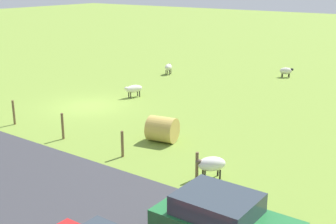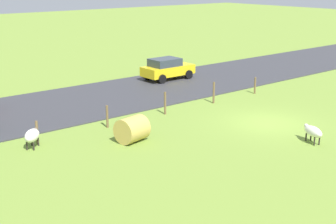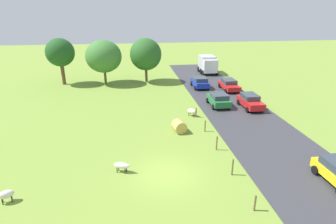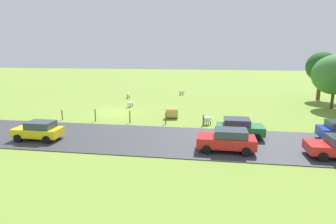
{
  "view_description": "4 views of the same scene",
  "coord_description": "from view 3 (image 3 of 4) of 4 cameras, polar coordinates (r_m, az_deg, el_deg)",
  "views": [
    {
      "loc": [
        18.04,
        18.99,
        7.37
      ],
      "look_at": [
        -0.72,
        5.33,
        0.41
      ],
      "focal_mm": 48.11,
      "sensor_mm": 36.0,
      "label": 1
    },
    {
      "loc": [
        -14.87,
        18.95,
        7.43
      ],
      "look_at": [
        2.1,
        5.05,
        1.07
      ],
      "focal_mm": 50.59,
      "sensor_mm": 36.0,
      "label": 2
    },
    {
      "loc": [
        -2.19,
        -16.61,
        11.33
      ],
      "look_at": [
        1.52,
        10.27,
        0.92
      ],
      "focal_mm": 28.99,
      "sensor_mm": 36.0,
      "label": 3
    },
    {
      "loc": [
        31.9,
        11.39,
        7.27
      ],
      "look_at": [
        0.09,
        6.38,
        0.24
      ],
      "focal_mm": 30.06,
      "sensor_mm": 36.0,
      "label": 4
    }
  ],
  "objects": [
    {
      "name": "car_0",
      "position": [
        41.44,
        6.73,
        6.27
      ],
      "size": [
        2.21,
        4.08,
        1.64
      ],
      "color": "#1933B2",
      "rests_on": "road_strip"
    },
    {
      "name": "fence_post_4",
      "position": [
        30.1,
        5.93,
        -0.14
      ],
      "size": [
        0.12,
        0.12,
        1.09
      ],
      "primitive_type": "cylinder",
      "color": "brown",
      "rests_on": "ground_plane"
    },
    {
      "name": "fence_post_1",
      "position": [
        20.42,
        13.41,
        -11.2
      ],
      "size": [
        0.12,
        0.12,
        1.3
      ],
      "primitive_type": "cylinder",
      "color": "brown",
      "rests_on": "ground_plane"
    },
    {
      "name": "sheep_1",
      "position": [
        20.18,
        -30.97,
        -14.66
      ],
      "size": [
        1.08,
        0.83,
        0.83
      ],
      "color": "silver",
      "rests_on": "ground_plane"
    },
    {
      "name": "fence_post_2",
      "position": [
        23.48,
        10.2,
        -6.47
      ],
      "size": [
        0.12,
        0.12,
        1.27
      ],
      "primitive_type": "cylinder",
      "color": "brown",
      "rests_on": "ground_plane"
    },
    {
      "name": "road_strip",
      "position": [
        23.45,
        24.86,
        -9.99
      ],
      "size": [
        8.0,
        80.0,
        0.06
      ],
      "primitive_type": "cube",
      "color": "#38383D",
      "rests_on": "ground_plane"
    },
    {
      "name": "fence_post_3",
      "position": [
        26.73,
        7.79,
        -2.93
      ],
      "size": [
        0.12,
        0.12,
        1.16
      ],
      "primitive_type": "cylinder",
      "color": "brown",
      "rests_on": "ground_plane"
    },
    {
      "name": "tree_2",
      "position": [
        44.0,
        -13.39,
        11.29
      ],
      "size": [
        5.55,
        5.55,
        6.85
      ],
      "color": "brown",
      "rests_on": "ground_plane"
    },
    {
      "name": "tree_0",
      "position": [
        45.52,
        -21.74,
        11.52
      ],
      "size": [
        4.32,
        4.32,
        7.16
      ],
      "color": "brown",
      "rests_on": "ground_plane"
    },
    {
      "name": "hay_bale_0",
      "position": [
        26.41,
        2.38,
        -3.02
      ],
      "size": [
        1.41,
        1.49,
        1.18
      ],
      "primitive_type": "cylinder",
      "rotation": [
        1.57,
        0.0,
        0.2
      ],
      "color": "tan",
      "rests_on": "ground_plane"
    },
    {
      "name": "car_2",
      "position": [
        40.99,
        12.72,
        5.66
      ],
      "size": [
        2.19,
        4.52,
        1.52
      ],
      "color": "red",
      "rests_on": "road_strip"
    },
    {
      "name": "ground_plane",
      "position": [
        20.22,
        -0.29,
        -13.08
      ],
      "size": [
        160.0,
        160.0,
        0.0
      ],
      "primitive_type": "plane",
      "color": "olive"
    },
    {
      "name": "car_4",
      "position": [
        34.05,
        16.91,
        2.22
      ],
      "size": [
        2.08,
        4.21,
        1.64
      ],
      "color": "red",
      "rests_on": "road_strip"
    },
    {
      "name": "car_1",
      "position": [
        33.78,
        10.6,
        2.63
      ],
      "size": [
        2.22,
        3.92,
        1.62
      ],
      "color": "#237238",
      "rests_on": "road_strip"
    },
    {
      "name": "tree_1",
      "position": [
        44.13,
        -4.7,
        11.97
      ],
      "size": [
        5.0,
        5.0,
        7.0
      ],
      "color": "brown",
      "rests_on": "ground_plane"
    },
    {
      "name": "truck_0",
      "position": [
        50.98,
        8.33,
        9.94
      ],
      "size": [
        2.81,
        4.71,
        3.12
      ],
      "color": "white",
      "rests_on": "road_strip"
    },
    {
      "name": "sheep_2",
      "position": [
        30.37,
        5.05,
        0.16
      ],
      "size": [
        1.16,
        1.15,
        0.86
      ],
      "color": "white",
      "rests_on": "ground_plane"
    },
    {
      "name": "sheep_3",
      "position": [
        20.52,
        -9.69,
        -11.06
      ],
      "size": [
        1.31,
        0.86,
        0.79
      ],
      "color": "silver",
      "rests_on": "ground_plane"
    },
    {
      "name": "fence_post_0",
      "position": [
        17.7,
        17.82,
        -17.76
      ],
      "size": [
        0.12,
        0.12,
        1.08
      ],
      "primitive_type": "cylinder",
      "color": "brown",
      "rests_on": "ground_plane"
    }
  ]
}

